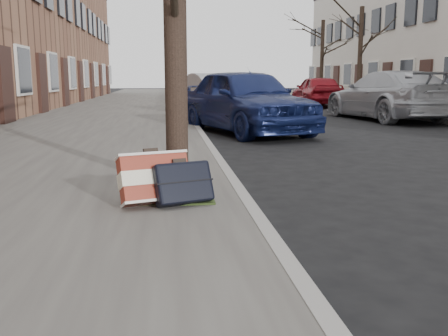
{
  "coord_description": "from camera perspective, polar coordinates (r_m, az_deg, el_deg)",
  "views": [
    {
      "loc": [
        -2.03,
        -3.76,
        1.3
      ],
      "look_at": [
        -1.49,
        0.8,
        0.46
      ],
      "focal_mm": 40.0,
      "sensor_mm": 36.0,
      "label": 1
    }
  ],
  "objects": [
    {
      "name": "tree_far_b",
      "position": [
        25.03,
        15.27,
        12.33
      ],
      "size": [
        0.22,
        0.22,
        4.44
      ],
      "primitive_type": "cylinder",
      "color": "black",
      "rests_on": "far_sidewalk"
    },
    {
      "name": "far_sidewalk",
      "position": [
        21.22,
        21.01,
        6.28
      ],
      "size": [
        4.0,
        70.0,
        0.12
      ],
      "primitive_type": "cube",
      "color": "slate",
      "rests_on": "ground"
    },
    {
      "name": "car_near_back",
      "position": [
        27.94,
        -2.4,
        9.08
      ],
      "size": [
        3.23,
        5.44,
        1.42
      ],
      "primitive_type": "imported",
      "rotation": [
        0.0,
        0.0,
        -0.18
      ],
      "color": "#35353B",
      "rests_on": "ground"
    },
    {
      "name": "near_sidewalk",
      "position": [
        18.88,
        -11.87,
        6.32
      ],
      "size": [
        5.0,
        70.0,
        0.12
      ],
      "primitive_type": "cube",
      "color": "slate",
      "rests_on": "ground"
    },
    {
      "name": "tree_far_c",
      "position": [
        30.51,
        11.13,
        12.09
      ],
      "size": [
        0.22,
        0.22,
        4.47
      ],
      "primitive_type": "cylinder",
      "color": "black",
      "rests_on": "far_sidewalk"
    },
    {
      "name": "suitcase_navy",
      "position": [
        4.65,
        -4.74,
        -1.69
      ],
      "size": [
        0.62,
        0.48,
        0.42
      ],
      "primitive_type": "cube",
      "rotation": [
        -0.42,
        0.0,
        0.35
      ],
      "color": "black",
      "rests_on": "near_sidewalk"
    },
    {
      "name": "car_near_mid",
      "position": [
        16.95,
        -0.73,
        8.35
      ],
      "size": [
        2.58,
        4.61,
        1.44
      ],
      "primitive_type": "imported",
      "rotation": [
        0.0,
        0.0,
        0.26
      ],
      "color": "#AAADB1",
      "rests_on": "ground"
    },
    {
      "name": "dirt_patch",
      "position": [
        5.1,
        -6.24,
        -3.01
      ],
      "size": [
        0.85,
        0.85,
        0.02
      ],
      "primitive_type": "cube",
      "color": "black",
      "rests_on": "near_sidewalk"
    },
    {
      "name": "suitcase_red",
      "position": [
        4.69,
        -7.96,
        -1.21
      ],
      "size": [
        0.72,
        0.54,
        0.5
      ],
      "primitive_type": "cube",
      "rotation": [
        -0.42,
        0.0,
        0.32
      ],
      "color": "maroon",
      "rests_on": "near_sidewalk"
    },
    {
      "name": "car_far_front",
      "position": [
        16.32,
        18.19,
        7.87
      ],
      "size": [
        2.67,
        5.37,
        1.5
      ],
      "primitive_type": "imported",
      "rotation": [
        0.0,
        0.0,
        3.25
      ],
      "color": "#A5A7AE",
      "rests_on": "ground"
    },
    {
      "name": "ground",
      "position": [
        4.46,
        20.81,
        -7.26
      ],
      "size": [
        120.0,
        120.0,
        0.0
      ],
      "primitive_type": "plane",
      "color": "black",
      "rests_on": "ground"
    },
    {
      "name": "car_near_front",
      "position": [
        11.82,
        2.47,
        7.74
      ],
      "size": [
        3.13,
        4.87,
        1.54
      ],
      "primitive_type": "imported",
      "rotation": [
        0.0,
        0.0,
        0.31
      ],
      "color": "#141E4F",
      "rests_on": "ground"
    },
    {
      "name": "car_far_back",
      "position": [
        23.39,
        10.54,
        8.66
      ],
      "size": [
        1.76,
        4.14,
        1.39
      ],
      "primitive_type": "imported",
      "rotation": [
        0.0,
        0.0,
        3.11
      ],
      "color": "maroon",
      "rests_on": "ground"
    }
  ]
}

